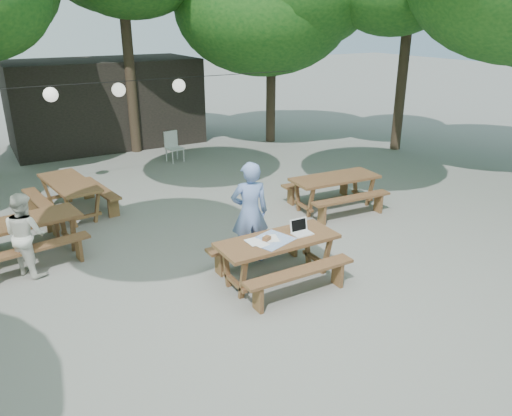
{
  "coord_description": "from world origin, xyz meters",
  "views": [
    {
      "loc": [
        -3.58,
        -6.63,
        4.13
      ],
      "look_at": [
        0.41,
        0.25,
        1.05
      ],
      "focal_mm": 35.0,
      "sensor_mm": 36.0,
      "label": 1
    }
  ],
  "objects": [
    {
      "name": "picnic_table_ne",
      "position": [
        3.31,
        1.7,
        0.39
      ],
      "size": [
        2.05,
        1.7,
        0.75
      ],
      "rotation": [
        0.0,
        0.0,
        -0.06
      ],
      "color": "#4E2C1B",
      "rests_on": "ground"
    },
    {
      "name": "pavilion",
      "position": [
        0.5,
        10.5,
        1.4
      ],
      "size": [
        6.0,
        3.0,
        2.8
      ],
      "primitive_type": "cube",
      "color": "black",
      "rests_on": "ground"
    },
    {
      "name": "second_person",
      "position": [
        -3.1,
        1.86,
        0.72
      ],
      "size": [
        0.83,
        0.89,
        1.45
      ],
      "primitive_type": "imported",
      "rotation": [
        0.0,
        0.0,
        2.11
      ],
      "color": "white",
      "rests_on": "ground"
    },
    {
      "name": "main_picnic_table",
      "position": [
        0.41,
        -0.45,
        0.39
      ],
      "size": [
        2.0,
        1.58,
        0.75
      ],
      "color": "#4E2C1B",
      "rests_on": "ground"
    },
    {
      "name": "picnic_table_nw",
      "position": [
        -3.11,
        2.48,
        0.39
      ],
      "size": [
        2.11,
        1.84,
        0.75
      ],
      "rotation": [
        0.0,
        0.0,
        0.15
      ],
      "color": "#4E2C1B",
      "rests_on": "ground"
    },
    {
      "name": "plastic_chair",
      "position": [
        1.63,
        7.23,
        0.26
      ],
      "size": [
        0.5,
        0.5,
        0.9
      ],
      "rotation": [
        0.0,
        0.0,
        0.15
      ],
      "color": "silver",
      "rests_on": "ground"
    },
    {
      "name": "woman",
      "position": [
        0.38,
        0.41,
        0.92
      ],
      "size": [
        0.76,
        0.61,
        1.83
      ],
      "primitive_type": "imported",
      "rotation": [
        0.0,
        0.0,
        2.86
      ],
      "color": "#728ED0",
      "rests_on": "ground"
    },
    {
      "name": "tabletop_clutter",
      "position": [
        0.26,
        -0.45,
        0.76
      ],
      "size": [
        0.79,
        0.73,
        0.08
      ],
      "color": "#3662BA",
      "rests_on": "main_picnic_table"
    },
    {
      "name": "laptop",
      "position": [
        0.86,
        -0.46,
        0.81
      ],
      "size": [
        0.33,
        0.26,
        0.24
      ],
      "rotation": [
        0.0,
        0.0,
        -0.02
      ],
      "color": "white",
      "rests_on": "main_picnic_table"
    },
    {
      "name": "picnic_table_far_w",
      "position": [
        -1.92,
        4.36,
        0.39
      ],
      "size": [
        1.82,
        2.09,
        0.75
      ],
      "rotation": [
        0.0,
        0.0,
        1.7
      ],
      "color": "#4E2C1B",
      "rests_on": "ground"
    },
    {
      "name": "paper_lanterns",
      "position": [
        -0.19,
        6.0,
        2.4
      ],
      "size": [
        9.0,
        0.34,
        0.38
      ],
      "color": "black",
      "rests_on": "ground"
    },
    {
      "name": "ground",
      "position": [
        0.0,
        0.0,
        0.0
      ],
      "size": [
        80.0,
        80.0,
        0.0
      ],
      "primitive_type": "plane",
      "color": "slate",
      "rests_on": "ground"
    }
  ]
}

